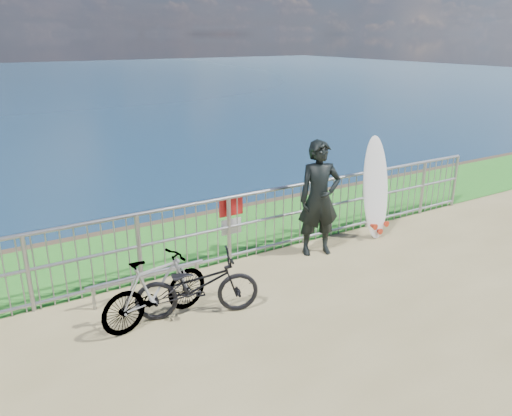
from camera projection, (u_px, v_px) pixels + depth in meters
grass_strip at (225, 233)px, 9.33m from camera, size 120.00×120.00×0.00m
railing at (256, 223)px, 8.26m from camera, size 10.06×0.10×1.13m
surfer at (319, 199)px, 8.21m from camera, size 0.82×0.66×1.94m
surfboard at (376, 191)px, 8.97m from camera, size 0.59×0.55×1.85m
bicycle_near at (197, 286)px, 6.51m from camera, size 1.71×1.04×0.85m
bicycle_far at (156, 289)px, 6.35m from camera, size 1.58×0.71×0.91m
bike_rack at (147, 276)px, 7.04m from camera, size 1.72×0.05×0.36m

